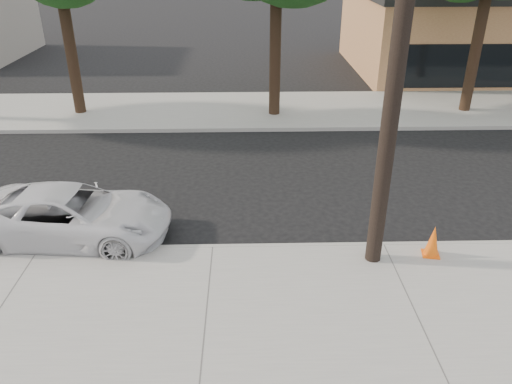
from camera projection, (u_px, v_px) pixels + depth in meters
ground at (217, 208)px, 13.53m from camera, size 120.00×120.00×0.00m
near_sidewalk at (207, 311)px, 9.66m from camera, size 90.00×4.40×0.15m
far_sidewalk at (226, 110)px, 21.08m from camera, size 90.00×5.00×0.15m
curb_near at (213, 248)px, 11.62m from camera, size 90.00×0.12×0.16m
utility_pole at (399, 51)px, 9.08m from camera, size 1.40×0.34×9.00m
police_cruiser at (71, 215)px, 11.87m from camera, size 4.87×2.54×1.31m
traffic_cone at (433, 241)px, 11.11m from camera, size 0.44×0.44×0.73m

